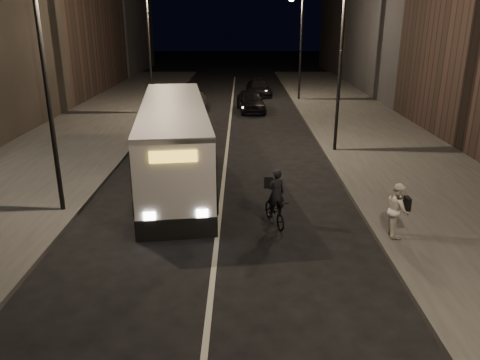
{
  "coord_description": "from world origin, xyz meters",
  "views": [
    {
      "loc": [
        0.76,
        -11.4,
        6.61
      ],
      "look_at": [
        0.72,
        3.31,
        1.5
      ],
      "focal_mm": 35.0,
      "sensor_mm": 36.0,
      "label": 1
    }
  ],
  "objects_px": {
    "cyclist_on_bicycle": "(275,206)",
    "pedestrian_woman": "(398,210)",
    "car_far": "(259,88)",
    "city_bus": "(174,138)",
    "car_near": "(251,101)",
    "streetlight_right_mid": "(336,45)",
    "streetlight_left_near": "(51,59)",
    "streetlight_left_far": "(152,37)",
    "streetlight_right_far": "(298,34)",
    "car_mid": "(193,101)"
  },
  "relations": [
    {
      "from": "streetlight_right_far",
      "to": "pedestrian_woman",
      "type": "xyz_separation_m",
      "value": [
        0.27,
        -26.06,
        -4.35
      ]
    },
    {
      "from": "city_bus",
      "to": "car_near",
      "type": "relative_size",
      "value": 2.72
    },
    {
      "from": "car_near",
      "to": "streetlight_left_far",
      "type": "bearing_deg",
      "value": -175.66
    },
    {
      "from": "pedestrian_woman",
      "to": "car_mid",
      "type": "relative_size",
      "value": 0.41
    },
    {
      "from": "pedestrian_woman",
      "to": "car_near",
      "type": "bearing_deg",
      "value": 14.05
    },
    {
      "from": "cyclist_on_bicycle",
      "to": "streetlight_left_near",
      "type": "bearing_deg",
      "value": 156.21
    },
    {
      "from": "streetlight_left_far",
      "to": "cyclist_on_bicycle",
      "type": "height_order",
      "value": "streetlight_left_far"
    },
    {
      "from": "streetlight_left_far",
      "to": "streetlight_right_mid",
      "type": "bearing_deg",
      "value": -43.16
    },
    {
      "from": "car_mid",
      "to": "car_far",
      "type": "xyz_separation_m",
      "value": [
        5.2,
        7.35,
        -0.02
      ]
    },
    {
      "from": "car_near",
      "to": "streetlight_left_near",
      "type": "bearing_deg",
      "value": -116.28
    },
    {
      "from": "pedestrian_woman",
      "to": "car_near",
      "type": "height_order",
      "value": "pedestrian_woman"
    },
    {
      "from": "streetlight_left_near",
      "to": "pedestrian_woman",
      "type": "relative_size",
      "value": 4.75
    },
    {
      "from": "streetlight_right_mid",
      "to": "car_far",
      "type": "distance_m",
      "value": 19.82
    },
    {
      "from": "streetlight_right_mid",
      "to": "cyclist_on_bicycle",
      "type": "relative_size",
      "value": 4.05
    },
    {
      "from": "city_bus",
      "to": "pedestrian_woman",
      "type": "height_order",
      "value": "city_bus"
    },
    {
      "from": "streetlight_left_near",
      "to": "car_far",
      "type": "height_order",
      "value": "streetlight_left_near"
    },
    {
      "from": "streetlight_left_near",
      "to": "car_far",
      "type": "xyz_separation_m",
      "value": [
        7.67,
        27.03,
        -4.69
      ]
    },
    {
      "from": "cyclist_on_bicycle",
      "to": "pedestrian_woman",
      "type": "xyz_separation_m",
      "value": [
        3.7,
        -1.15,
        0.35
      ]
    },
    {
      "from": "streetlight_right_far",
      "to": "car_near",
      "type": "bearing_deg",
      "value": -129.75
    },
    {
      "from": "streetlight_right_far",
      "to": "streetlight_right_mid",
      "type": "bearing_deg",
      "value": -90.0
    },
    {
      "from": "pedestrian_woman",
      "to": "car_mid",
      "type": "xyz_separation_m",
      "value": [
        -8.46,
        21.74,
        -0.33
      ]
    },
    {
      "from": "city_bus",
      "to": "car_far",
      "type": "bearing_deg",
      "value": 71.33
    },
    {
      "from": "streetlight_right_mid",
      "to": "streetlight_right_far",
      "type": "xyz_separation_m",
      "value": [
        0.0,
        16.0,
        0.0
      ]
    },
    {
      "from": "streetlight_left_far",
      "to": "cyclist_on_bicycle",
      "type": "bearing_deg",
      "value": -69.06
    },
    {
      "from": "streetlight_right_far",
      "to": "streetlight_left_far",
      "type": "xyz_separation_m",
      "value": [
        -10.66,
        -6.0,
        0.0
      ]
    },
    {
      "from": "car_near",
      "to": "car_mid",
      "type": "xyz_separation_m",
      "value": [
        -4.32,
        0.32,
        -0.09
      ]
    },
    {
      "from": "city_bus",
      "to": "car_near",
      "type": "bearing_deg",
      "value": 69.22
    },
    {
      "from": "streetlight_right_mid",
      "to": "streetlight_right_far",
      "type": "relative_size",
      "value": 1.0
    },
    {
      "from": "streetlight_right_mid",
      "to": "car_mid",
      "type": "bearing_deg",
      "value": 125.04
    },
    {
      "from": "streetlight_left_near",
      "to": "streetlight_left_far",
      "type": "height_order",
      "value": "same"
    },
    {
      "from": "car_near",
      "to": "car_far",
      "type": "bearing_deg",
      "value": 76.6
    },
    {
      "from": "streetlight_left_far",
      "to": "car_near",
      "type": "relative_size",
      "value": 1.79
    },
    {
      "from": "streetlight_left_far",
      "to": "car_near",
      "type": "distance_m",
      "value": 8.31
    },
    {
      "from": "streetlight_right_mid",
      "to": "streetlight_left_near",
      "type": "xyz_separation_m",
      "value": [
        -10.66,
        -8.0,
        0.0
      ]
    },
    {
      "from": "streetlight_right_far",
      "to": "cyclist_on_bicycle",
      "type": "bearing_deg",
      "value": -97.84
    },
    {
      "from": "city_bus",
      "to": "cyclist_on_bicycle",
      "type": "height_order",
      "value": "city_bus"
    },
    {
      "from": "streetlight_left_near",
      "to": "car_far",
      "type": "bearing_deg",
      "value": 74.15
    },
    {
      "from": "streetlight_left_near",
      "to": "cyclist_on_bicycle",
      "type": "bearing_deg",
      "value": -7.17
    },
    {
      "from": "pedestrian_woman",
      "to": "car_far",
      "type": "height_order",
      "value": "pedestrian_woman"
    },
    {
      "from": "streetlight_right_mid",
      "to": "city_bus",
      "type": "distance_m",
      "value": 9.2
    },
    {
      "from": "streetlight_right_far",
      "to": "streetlight_left_near",
      "type": "relative_size",
      "value": 1.0
    },
    {
      "from": "car_far",
      "to": "city_bus",
      "type": "bearing_deg",
      "value": -107.83
    },
    {
      "from": "streetlight_right_far",
      "to": "streetlight_left_far",
      "type": "bearing_deg",
      "value": -150.64
    },
    {
      "from": "cyclist_on_bicycle",
      "to": "car_far",
      "type": "height_order",
      "value": "cyclist_on_bicycle"
    },
    {
      "from": "streetlight_left_near",
      "to": "car_near",
      "type": "xyz_separation_m",
      "value": [
        6.8,
        19.35,
        -4.59
      ]
    },
    {
      "from": "streetlight_left_far",
      "to": "car_near",
      "type": "height_order",
      "value": "streetlight_left_far"
    },
    {
      "from": "streetlight_left_near",
      "to": "car_mid",
      "type": "height_order",
      "value": "streetlight_left_near"
    },
    {
      "from": "streetlight_right_far",
      "to": "car_far",
      "type": "xyz_separation_m",
      "value": [
        -2.99,
        3.03,
        -4.69
      ]
    },
    {
      "from": "streetlight_left_far",
      "to": "car_near",
      "type": "xyz_separation_m",
      "value": [
        6.8,
        1.35,
        -4.59
      ]
    },
    {
      "from": "streetlight_right_mid",
      "to": "streetlight_left_near",
      "type": "relative_size",
      "value": 1.0
    }
  ]
}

